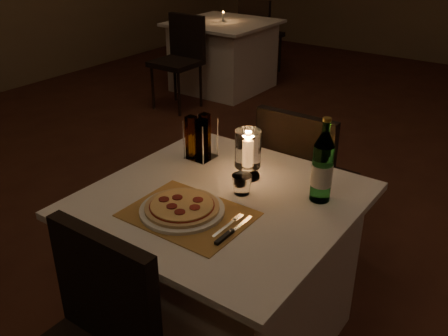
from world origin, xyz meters
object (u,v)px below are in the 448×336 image
Objects in this scene: plate at (182,210)px; hurricane_candle at (248,150)px; pizza at (182,206)px; water_bottle at (322,168)px; neighbor_table_left at (223,55)px; main_table at (221,271)px; chair_far at (302,173)px; tumbler at (242,185)px.

hurricane_candle reaches higher than plate.
pizza is 0.55m from water_bottle.
pizza is (-0.00, -0.00, 0.02)m from plate.
main_table is at bearing -54.59° from neighbor_table_left.
hurricane_candle is at bearing -90.93° from chair_far.
neighbor_table_left is at bearing 132.82° from chair_far.
chair_far is 2.64× the size of water_bottle.
chair_far is 0.60m from hurricane_candle.
hurricane_candle is at bearing 83.78° from plate.
main_table is at bearing -147.36° from water_bottle.
water_bottle reaches higher than hurricane_candle.
pizza is at bearing -56.74° from neighbor_table_left.
water_bottle reaches higher than plate.
chair_far is (-0.00, 0.71, 0.18)m from main_table.
plate is 0.40m from hurricane_candle.
main_table is 1.11× the size of chair_far.
water_bottle is 0.34× the size of neighbor_table_left.
chair_far is 0.69m from tumbler.
plate is 1.14× the size of pizza.
pizza reaches higher than main_table.
water_bottle is 1.60× the size of hurricane_candle.
main_table is 3.12× the size of plate.
water_bottle is at bearing 32.64° from main_table.
main_table is 0.74m from chair_far.
pizza is (-0.05, -0.89, 0.22)m from chair_far.
hurricane_candle is at bearing -179.08° from water_bottle.
chair_far is 0.92m from pizza.
main_table is at bearing 74.45° from pizza.
chair_far reaches higher than neighbor_table_left.
neighbor_table_left is (-2.18, 2.35, -0.18)m from chair_far.
hurricane_candle is at bearing 83.77° from pizza.
hurricane_candle reaches higher than main_table.
plate reaches higher than neighbor_table_left.
tumbler reaches higher than plate.
tumbler is 0.24× the size of water_bottle.
water_bottle reaches higher than tumbler.
tumbler reaches higher than main_table.
plate is at bearing -56.74° from neighbor_table_left.
main_table and neighbor_table_left have the same top height.
water_bottle is at bearing -48.76° from neighbor_table_left.
tumbler is 0.38× the size of hurricane_candle.
chair_far reaches higher than tumbler.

